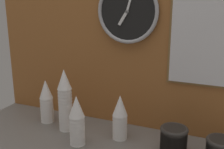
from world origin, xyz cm
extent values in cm
cube|color=slate|center=(0.00, 0.00, -2.00)|extent=(160.00, 56.00, 4.00)
cube|color=#A3602D|center=(0.00, 26.50, 52.50)|extent=(160.00, 3.00, 105.00)
cone|color=white|center=(-26.48, 5.37, 5.41)|extent=(7.68, 7.68, 10.83)
cone|color=white|center=(-26.48, 5.37, 7.19)|extent=(7.68, 7.68, 10.83)
cone|color=white|center=(-26.48, 5.37, 8.97)|extent=(7.68, 7.68, 10.83)
cone|color=white|center=(-26.48, 5.37, 10.75)|extent=(7.68, 7.68, 10.83)
cone|color=white|center=(-26.48, 5.37, 12.53)|extent=(7.68, 7.68, 10.83)
cone|color=white|center=(-26.48, 5.37, 14.31)|extent=(7.68, 7.68, 10.83)
cone|color=white|center=(-26.48, 5.37, 16.09)|extent=(7.68, 7.68, 10.83)
cone|color=white|center=(-26.48, 5.37, 17.87)|extent=(7.68, 7.68, 10.83)
cone|color=white|center=(-26.48, 5.37, 19.65)|extent=(7.68, 7.68, 10.83)
cone|color=white|center=(-26.48, 5.37, 21.43)|extent=(7.68, 7.68, 10.83)
cone|color=white|center=(-26.48, 5.37, 23.21)|extent=(7.68, 7.68, 10.83)
cone|color=white|center=(-26.48, 5.37, 24.99)|extent=(7.68, 7.68, 10.83)
cone|color=white|center=(-26.48, 5.37, 26.77)|extent=(7.68, 7.68, 10.83)
cone|color=white|center=(-26.48, 5.37, 28.55)|extent=(7.68, 7.68, 10.83)
cone|color=white|center=(-41.94, 9.69, 5.41)|extent=(7.68, 7.68, 10.83)
cone|color=white|center=(-41.94, 9.69, 7.19)|extent=(7.68, 7.68, 10.83)
cone|color=white|center=(-41.94, 9.69, 8.97)|extent=(7.68, 7.68, 10.83)
cone|color=white|center=(-41.94, 9.69, 10.75)|extent=(7.68, 7.68, 10.83)
cone|color=white|center=(-41.94, 9.69, 12.53)|extent=(7.68, 7.68, 10.83)
cone|color=white|center=(-41.94, 9.69, 14.31)|extent=(7.68, 7.68, 10.83)
cone|color=white|center=(-41.94, 9.69, 16.09)|extent=(7.68, 7.68, 10.83)
cone|color=white|center=(-41.94, 9.69, 17.87)|extent=(7.68, 7.68, 10.83)
cone|color=white|center=(-41.94, 9.69, 19.65)|extent=(7.68, 7.68, 10.83)
cone|color=white|center=(4.11, 7.69, 5.41)|extent=(7.68, 7.68, 10.83)
cone|color=white|center=(4.11, 7.69, 7.19)|extent=(7.68, 7.68, 10.83)
cone|color=white|center=(4.11, 7.69, 8.97)|extent=(7.68, 7.68, 10.83)
cone|color=white|center=(4.11, 7.69, 10.75)|extent=(7.68, 7.68, 10.83)
cone|color=white|center=(4.11, 7.69, 12.53)|extent=(7.68, 7.68, 10.83)
cone|color=white|center=(4.11, 7.69, 14.31)|extent=(7.68, 7.68, 10.83)
cone|color=white|center=(4.11, 7.69, 16.09)|extent=(7.68, 7.68, 10.83)
cone|color=white|center=(4.11, 7.69, 17.87)|extent=(7.68, 7.68, 10.83)
cone|color=white|center=(-12.83, -5.84, 5.41)|extent=(7.68, 7.68, 10.83)
cone|color=white|center=(-12.83, -5.84, 7.19)|extent=(7.68, 7.68, 10.83)
cone|color=white|center=(-12.83, -5.84, 8.97)|extent=(7.68, 7.68, 10.83)
cone|color=white|center=(-12.83, -5.84, 10.75)|extent=(7.68, 7.68, 10.83)
cone|color=white|center=(-12.83, -5.84, 12.53)|extent=(7.68, 7.68, 10.83)
cone|color=white|center=(-12.83, -5.84, 14.31)|extent=(7.68, 7.68, 10.83)
cone|color=white|center=(-12.83, -5.84, 16.09)|extent=(7.68, 7.68, 10.83)
cone|color=white|center=(-12.83, -5.84, 17.87)|extent=(7.68, 7.68, 10.83)
cone|color=white|center=(-12.83, -5.84, 19.65)|extent=(7.68, 7.68, 10.83)
cylinder|color=black|center=(32.01, 4.48, 2.23)|extent=(12.25, 12.25, 4.46)
cylinder|color=black|center=(32.01, 4.48, 4.28)|extent=(12.25, 12.25, 4.46)
cylinder|color=black|center=(32.01, 4.48, 6.32)|extent=(12.25, 12.25, 4.46)
cylinder|color=black|center=(32.01, 4.48, 8.37)|extent=(12.25, 12.25, 4.46)
cylinder|color=black|center=(32.01, 4.48, 10.41)|extent=(12.25, 12.25, 4.46)
torus|color=#302D2A|center=(32.01, 4.48, 11.98)|extent=(12.87, 12.87, 1.61)
cylinder|color=black|center=(52.19, 5.74, 6.32)|extent=(12.25, 12.25, 4.46)
cylinder|color=black|center=(52.19, 5.74, 8.37)|extent=(12.25, 12.25, 4.46)
torus|color=#302D2A|center=(52.19, 5.74, 9.93)|extent=(12.87, 12.87, 1.61)
cylinder|color=black|center=(1.54, 23.90, 62.81)|extent=(32.16, 1.80, 32.16)
torus|color=#B2B2B7|center=(1.54, 23.09, 62.81)|extent=(32.86, 1.98, 32.86)
cube|color=white|center=(-0.60, 22.60, 59.41)|extent=(5.51, 0.60, 7.58)
cylinder|color=white|center=(1.54, 22.60, 62.81)|extent=(1.61, 0.60, 1.61)
cube|color=olive|center=(41.43, 24.62, 53.77)|extent=(36.81, 0.60, 52.09)
cube|color=white|center=(41.43, 24.20, 53.77)|extent=(34.41, 1.20, 49.69)
camera|label=1|loc=(52.12, -113.27, 70.01)|focal=45.00mm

